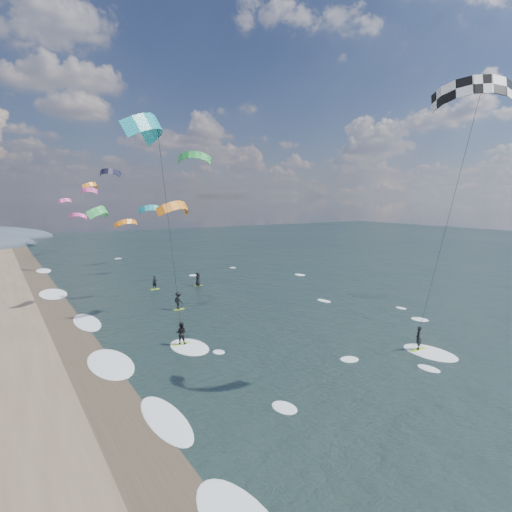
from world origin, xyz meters
TOP-DOWN VIEW (x-y plane):
  - ground at (0.00, 0.00)m, footprint 260.00×260.00m
  - wet_sand_strip at (-12.00, 10.00)m, footprint 3.00×240.00m
  - kitesurfer_near_a at (5.98, 0.76)m, footprint 7.80×9.45m
  - kitesurfer_near_b at (-7.57, 11.73)m, footprint 6.83×9.31m
  - far_kitesurfers at (0.59, 30.36)m, footprint 7.49×11.45m
  - bg_kite_field at (-0.85, 53.77)m, footprint 12.87×70.78m
  - shoreline_surf at (-10.80, 14.75)m, footprint 2.40×79.40m

SIDE VIEW (x-z plane):
  - ground at x=0.00m, z-range 0.00..0.00m
  - shoreline_surf at x=-10.80m, z-range -0.06..0.06m
  - wet_sand_strip at x=-12.00m, z-range 0.00..0.01m
  - far_kitesurfers at x=0.59m, z-range -0.02..1.80m
  - kitesurfer_near_b at x=-7.57m, z-range 2.58..18.76m
  - bg_kite_field at x=-0.85m, z-range 6.23..15.96m
  - kitesurfer_near_a at x=5.98m, z-range 4.82..22.66m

